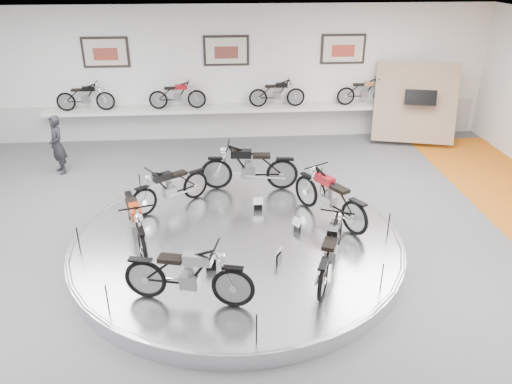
{
  "coord_description": "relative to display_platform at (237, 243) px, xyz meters",
  "views": [
    {
      "loc": [
        -0.27,
        -8.1,
        5.33
      ],
      "look_at": [
        0.39,
        0.6,
        1.11
      ],
      "focal_mm": 35.0,
      "sensor_mm": 36.0,
      "label": 1
    }
  ],
  "objects": [
    {
      "name": "shelf_bike_d",
      "position": [
        4.2,
        6.4,
        1.27
      ],
      "size": [
        1.22,
        0.43,
        0.73
      ],
      "primitive_type": null,
      "color": "#A0A0A5",
      "rests_on": "shelf"
    },
    {
      "name": "display_platform",
      "position": [
        0.0,
        0.0,
        0.0
      ],
      "size": [
        6.4,
        6.4,
        0.3
      ],
      "primitive_type": "cylinder",
      "color": "silver",
      "rests_on": "floor"
    },
    {
      "name": "ceiling",
      "position": [
        0.0,
        -0.3,
        3.85
      ],
      "size": [
        16.0,
        16.0,
        0.0
      ],
      "primitive_type": "plane",
      "rotation": [
        3.14,
        0.0,
        0.0
      ],
      "color": "white",
      "rests_on": "wall_back"
    },
    {
      "name": "floor",
      "position": [
        0.0,
        -0.3,
        -0.15
      ],
      "size": [
        16.0,
        16.0,
        0.0
      ],
      "primitive_type": "plane",
      "color": "#535356",
      "rests_on": "ground"
    },
    {
      "name": "poster_left",
      "position": [
        -3.5,
        6.66,
        2.55
      ],
      "size": [
        1.35,
        0.06,
        0.88
      ],
      "primitive_type": "cube",
      "color": "beige",
      "rests_on": "wall_back"
    },
    {
      "name": "display_panel",
      "position": [
        5.6,
        5.8,
        1.1
      ],
      "size": [
        2.56,
        1.52,
        2.3
      ],
      "primitive_type": "cube",
      "rotation": [
        -0.35,
        0.0,
        -0.26
      ],
      "color": "#95745E",
      "rests_on": "floor"
    },
    {
      "name": "shelf_bike_a",
      "position": [
        -4.2,
        6.4,
        1.27
      ],
      "size": [
        1.22,
        0.43,
        0.73
      ],
      "primitive_type": null,
      "color": "black",
      "rests_on": "shelf"
    },
    {
      "name": "poster_center",
      "position": [
        0.0,
        6.66,
        2.55
      ],
      "size": [
        1.35,
        0.06,
        0.88
      ],
      "primitive_type": "cube",
      "color": "beige",
      "rests_on": "wall_back"
    },
    {
      "name": "bike_e",
      "position": [
        -0.83,
        -1.94,
        0.68
      ],
      "size": [
        1.88,
        1.03,
        1.05
      ],
      "primitive_type": null,
      "rotation": [
        0.0,
        0.0,
        6.04
      ],
      "color": "#A0A0A5",
      "rests_on": "display_platform"
    },
    {
      "name": "bike_c",
      "position": [
        -1.38,
        1.4,
        0.63
      ],
      "size": [
        1.66,
        1.43,
        0.96
      ],
      "primitive_type": null,
      "rotation": [
        0.0,
        0.0,
        3.77
      ],
      "color": "black",
      "rests_on": "display_platform"
    },
    {
      "name": "shelf_bike_c",
      "position": [
        1.5,
        6.4,
        1.27
      ],
      "size": [
        1.22,
        0.43,
        0.73
      ],
      "primitive_type": null,
      "color": "black",
      "rests_on": "shelf"
    },
    {
      "name": "shelf_bike_b",
      "position": [
        -1.5,
        6.4,
        1.27
      ],
      "size": [
        1.22,
        0.43,
        0.73
      ],
      "primitive_type": null,
      "color": "maroon",
      "rests_on": "shelf"
    },
    {
      "name": "platform_rim",
      "position": [
        0.0,
        0.0,
        0.12
      ],
      "size": [
        6.4,
        6.4,
        0.1
      ],
      "primitive_type": "torus",
      "color": "#B2B2BA",
      "rests_on": "display_platform"
    },
    {
      "name": "bike_a",
      "position": [
        1.92,
        0.58,
        0.69
      ],
      "size": [
        1.48,
        1.9,
        1.07
      ],
      "primitive_type": null,
      "rotation": [
        0.0,
        0.0,
        2.11
      ],
      "color": "maroon",
      "rests_on": "display_platform"
    },
    {
      "name": "visitor",
      "position": [
        -4.52,
        4.22,
        0.63
      ],
      "size": [
        0.64,
        0.68,
        1.56
      ],
      "primitive_type": "imported",
      "rotation": [
        0.0,
        0.0,
        -0.95
      ],
      "color": "black",
      "rests_on": "floor"
    },
    {
      "name": "bike_f",
      "position": [
        1.54,
        -1.37,
        0.66
      ],
      "size": [
        1.22,
        1.84,
        1.02
      ],
      "primitive_type": null,
      "rotation": [
        0.0,
        0.0,
        7.47
      ],
      "color": "black",
      "rests_on": "display_platform"
    },
    {
      "name": "shelf",
      "position": [
        0.0,
        6.4,
        0.85
      ],
      "size": [
        11.0,
        0.55,
        0.1
      ],
      "primitive_type": "cube",
      "color": "silver",
      "rests_on": "wall_back"
    },
    {
      "name": "bike_b",
      "position": [
        0.38,
        2.18,
        0.71
      ],
      "size": [
        1.97,
        0.84,
        1.13
      ],
      "primitive_type": null,
      "rotation": [
        0.0,
        0.0,
        3.05
      ],
      "color": "black",
      "rests_on": "display_platform"
    },
    {
      "name": "bike_d",
      "position": [
        -1.87,
        -0.21,
        0.68
      ],
      "size": [
        1.12,
        1.92,
        1.06
      ],
      "primitive_type": null,
      "rotation": [
        0.0,
        0.0,
        5.0
      ],
      "color": "#AE2A01",
      "rests_on": "display_platform"
    },
    {
      "name": "poster_right",
      "position": [
        3.5,
        6.66,
        2.55
      ],
      "size": [
        1.35,
        0.06,
        0.88
      ],
      "primitive_type": "cube",
      "color": "beige",
      "rests_on": "wall_back"
    },
    {
      "name": "dado_band",
      "position": [
        0.0,
        6.68,
        0.4
      ],
      "size": [
        15.68,
        0.04,
        1.1
      ],
      "primitive_type": "cube",
      "color": "#BCBCBA",
      "rests_on": "floor"
    },
    {
      "name": "wall_back",
      "position": [
        0.0,
        6.7,
        1.85
      ],
      "size": [
        16.0,
        0.0,
        16.0
      ],
      "primitive_type": "plane",
      "rotation": [
        1.57,
        0.0,
        0.0
      ],
      "color": "white",
      "rests_on": "floor"
    }
  ]
}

